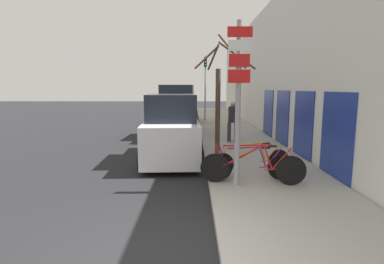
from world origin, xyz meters
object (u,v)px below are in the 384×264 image
(bicycle_0, at_px, (252,167))
(street_tree, at_px, (219,101))
(bicycle_1, at_px, (250,165))
(parked_car_1, at_px, (178,114))
(traffic_light, at_px, (205,79))
(bicycle_2, at_px, (251,160))
(parked_car_0, at_px, (172,131))
(parked_car_2, at_px, (182,109))
(signpost, at_px, (238,98))
(pedestrian_near, at_px, (233,118))

(bicycle_0, relative_size, street_tree, 0.62)
(bicycle_1, bearing_deg, parked_car_1, 14.54)
(parked_car_1, bearing_deg, bicycle_1, -72.63)
(bicycle_1, distance_m, parked_car_1, 7.92)
(parked_car_1, distance_m, traffic_light, 7.04)
(bicycle_1, distance_m, traffic_light, 14.41)
(bicycle_2, bearing_deg, parked_car_0, 30.33)
(bicycle_2, xyz_separation_m, parked_car_2, (-2.35, 12.21, 0.50))
(bicycle_1, height_order, traffic_light, traffic_light)
(signpost, distance_m, bicycle_1, 1.76)
(parked_car_1, bearing_deg, traffic_light, 77.68)
(bicycle_0, bearing_deg, bicycle_2, -2.20)
(signpost, relative_size, bicycle_1, 1.75)
(bicycle_0, height_order, pedestrian_near, pedestrian_near)
(parked_car_0, bearing_deg, parked_car_1, 88.40)
(parked_car_0, relative_size, parked_car_2, 1.03)
(bicycle_1, relative_size, bicycle_2, 0.98)
(parked_car_1, distance_m, pedestrian_near, 3.30)
(bicycle_0, bearing_deg, parked_car_2, 16.71)
(bicycle_2, height_order, parked_car_1, parked_car_1)
(signpost, xyz_separation_m, pedestrian_near, (0.64, 5.78, -1.04))
(bicycle_0, xyz_separation_m, pedestrian_near, (0.25, 5.65, 0.58))
(parked_car_0, height_order, traffic_light, traffic_light)
(parked_car_0, relative_size, street_tree, 1.08)
(pedestrian_near, xyz_separation_m, street_tree, (-0.82, -2.79, 0.84))
(street_tree, xyz_separation_m, traffic_light, (-0.02, 11.62, 1.05))
(signpost, bearing_deg, bicycle_1, 47.29)
(parked_car_2, bearing_deg, bicycle_1, -81.09)
(bicycle_0, distance_m, bicycle_2, 0.83)
(signpost, xyz_separation_m, traffic_light, (-0.20, 14.61, 0.85))
(bicycle_1, xyz_separation_m, pedestrian_near, (0.24, 5.35, 0.62))
(bicycle_1, bearing_deg, bicycle_2, -15.68)
(bicycle_0, relative_size, bicycle_2, 1.14)
(traffic_light, bearing_deg, parked_car_2, -138.05)
(parked_car_2, bearing_deg, parked_car_1, -90.65)
(parked_car_2, xyz_separation_m, pedestrian_near, (2.47, -7.37, 0.13))
(bicycle_1, xyz_separation_m, parked_car_1, (-2.19, 7.58, 0.63))
(parked_car_2, height_order, pedestrian_near, parked_car_2)
(bicycle_1, relative_size, pedestrian_near, 1.24)
(signpost, distance_m, bicycle_2, 1.98)
(signpost, distance_m, parked_car_1, 8.27)
(bicycle_1, xyz_separation_m, parked_car_0, (-2.12, 2.64, 0.48))
(pedestrian_near, bearing_deg, parked_car_0, -139.33)
(bicycle_0, height_order, bicycle_1, bicycle_0)
(parked_car_0, bearing_deg, street_tree, -5.51)
(parked_car_2, xyz_separation_m, street_tree, (1.65, -10.16, 0.96))
(bicycle_2, distance_m, parked_car_2, 12.44)
(bicycle_2, relative_size, parked_car_2, 0.52)
(parked_car_1, bearing_deg, bicycle_0, -73.24)
(bicycle_0, xyz_separation_m, street_tree, (-0.57, 2.86, 1.42))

